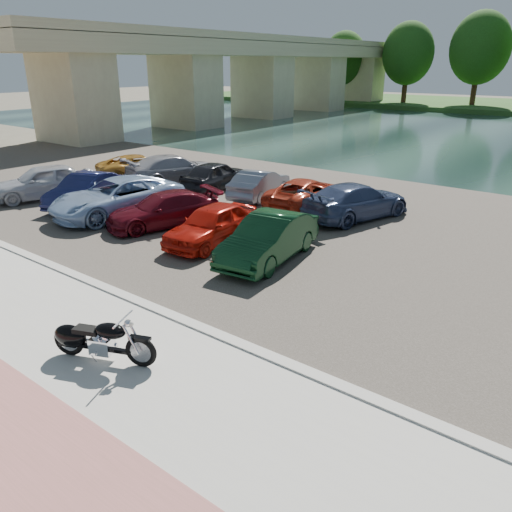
{
  "coord_description": "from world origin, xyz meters",
  "views": [
    {
      "loc": [
        7.71,
        -5.26,
        5.84
      ],
      "look_at": [
        0.24,
        4.39,
        1.1
      ],
      "focal_mm": 35.0,
      "sensor_mm": 36.0,
      "label": 1
    }
  ],
  "objects": [
    {
      "name": "car_10",
      "position": [
        -3.37,
        12.56,
        0.65
      ],
      "size": [
        2.19,
        4.46,
        1.22
      ],
      "primitive_type": "imported",
      "rotation": [
        0.0,
        0.0,
        3.18
      ],
      "color": "#AF341D",
      "rests_on": "parking_lot"
    },
    {
      "name": "car_1",
      "position": [
        -11.03,
        6.89,
        0.72
      ],
      "size": [
        2.74,
        4.36,
        1.36
      ],
      "primitive_type": "imported",
      "rotation": [
        0.0,
        0.0,
        0.34
      ],
      "color": "#161945",
      "rests_on": "parking_lot"
    },
    {
      "name": "car_0",
      "position": [
        -13.56,
        6.45,
        0.81
      ],
      "size": [
        3.28,
        4.85,
        1.53
      ],
      "primitive_type": "imported",
      "rotation": [
        0.0,
        0.0,
        -0.36
      ],
      "color": "#B8BBC5",
      "rests_on": "parking_lot"
    },
    {
      "name": "promenade",
      "position": [
        0.0,
        -1.0,
        0.05
      ],
      "size": [
        60.0,
        6.0,
        0.1
      ],
      "primitive_type": "cube",
      "color": "#B5B2AA",
      "rests_on": "ground"
    },
    {
      "name": "car_4",
      "position": [
        -3.39,
        6.63,
        0.71
      ],
      "size": [
        1.83,
        4.02,
        1.34
      ],
      "primitive_type": "imported",
      "rotation": [
        0.0,
        0.0,
        0.07
      ],
      "color": "#B4160C",
      "rests_on": "parking_lot"
    },
    {
      "name": "car_3",
      "position": [
        -6.15,
        6.96,
        0.67
      ],
      "size": [
        3.19,
        4.7,
        1.26
      ],
      "primitive_type": "imported",
      "rotation": [
        0.0,
        0.0,
        -0.36
      ],
      "color": "#550C16",
      "rests_on": "parking_lot"
    },
    {
      "name": "bridge",
      "position": [
        -28.0,
        41.02,
        5.52
      ],
      "size": [
        7.0,
        56.0,
        8.55
      ],
      "color": "tan",
      "rests_on": "ground"
    },
    {
      "name": "car_6",
      "position": [
        -13.54,
        12.01,
        0.66
      ],
      "size": [
        3.44,
        4.9,
        1.24
      ],
      "primitive_type": "imported",
      "rotation": [
        0.0,
        0.0,
        2.8
      ],
      "color": "#BA812A",
      "rests_on": "parking_lot"
    },
    {
      "name": "car_9",
      "position": [
        -5.87,
        12.55,
        0.68
      ],
      "size": [
        2.03,
        4.07,
        1.28
      ],
      "primitive_type": "imported",
      "rotation": [
        0.0,
        0.0,
        3.32
      ],
      "color": "slate",
      "rests_on": "parking_lot"
    },
    {
      "name": "car_8",
      "position": [
        -8.56,
        12.54,
        0.73
      ],
      "size": [
        2.02,
        4.2,
        1.38
      ],
      "primitive_type": "imported",
      "rotation": [
        0.0,
        0.0,
        3.24
      ],
      "color": "black",
      "rests_on": "parking_lot"
    },
    {
      "name": "kerb",
      "position": [
        0.0,
        2.0,
        0.07
      ],
      "size": [
        60.0,
        0.3,
        0.14
      ],
      "primitive_type": "cube",
      "color": "#B5B2AA",
      "rests_on": "ground"
    },
    {
      "name": "parking_lot",
      "position": [
        0.0,
        11.0,
        0.02
      ],
      "size": [
        60.0,
        18.0,
        0.04
      ],
      "primitive_type": "cube",
      "color": "#3C3630",
      "rests_on": "ground"
    },
    {
      "name": "car_5",
      "position": [
        -0.92,
        6.55,
        0.75
      ],
      "size": [
        2.06,
        4.47,
        1.42
      ],
      "primitive_type": "imported",
      "rotation": [
        0.0,
        0.0,
        0.13
      ],
      "color": "black",
      "rests_on": "parking_lot"
    },
    {
      "name": "car_11",
      "position": [
        -0.88,
        12.32,
        0.74
      ],
      "size": [
        3.21,
        5.18,
        1.4
      ],
      "primitive_type": "imported",
      "rotation": [
        0.0,
        0.0,
        2.86
      ],
      "color": "navy",
      "rests_on": "parking_lot"
    },
    {
      "name": "motorcycle",
      "position": [
        -0.35,
        -0.26,
        0.56
      ],
      "size": [
        2.21,
        1.14,
        1.05
      ],
      "rotation": [
        0.0,
        0.0,
        0.4
      ],
      "color": "black",
      "rests_on": "promenade"
    },
    {
      "name": "ground",
      "position": [
        0.0,
        0.0,
        0.0
      ],
      "size": [
        200.0,
        200.0,
        0.0
      ],
      "primitive_type": "plane",
      "color": "#595447",
      "rests_on": "ground"
    },
    {
      "name": "car_7",
      "position": [
        -11.12,
        12.2,
        0.77
      ],
      "size": [
        3.39,
        5.41,
        1.46
      ],
      "primitive_type": "imported",
      "rotation": [
        0.0,
        0.0,
        2.85
      ],
      "color": "#9D9BA3",
      "rests_on": "parking_lot"
    },
    {
      "name": "car_2",
      "position": [
        -8.67,
        6.77,
        0.79
      ],
      "size": [
        3.26,
        5.7,
        1.5
      ],
      "primitive_type": "imported",
      "rotation": [
        0.0,
        0.0,
        -0.15
      ],
      "color": "#92AED4",
      "rests_on": "parking_lot"
    }
  ]
}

